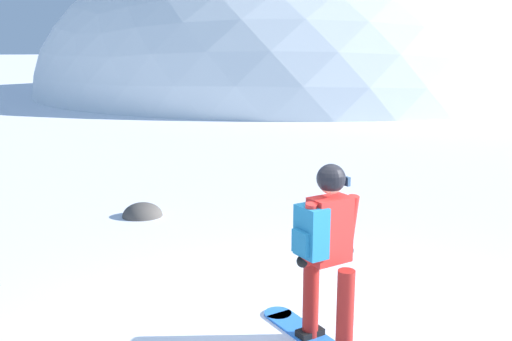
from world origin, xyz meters
TOP-DOWN VIEW (x-y plane):
  - ridge_peak_main at (7.20, 28.07)m, footprint 29.46×26.52m
  - snowboarder_main at (0.15, 0.37)m, footprint 0.86×1.73m
  - rock_mid at (-1.52, 4.79)m, footprint 0.64×0.54m

SIDE VIEW (x-z plane):
  - ridge_peak_main at x=7.20m, z-range -8.70..8.70m
  - rock_mid at x=-1.52m, z-range -0.22..0.22m
  - snowboarder_main at x=0.15m, z-range 0.06..1.78m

